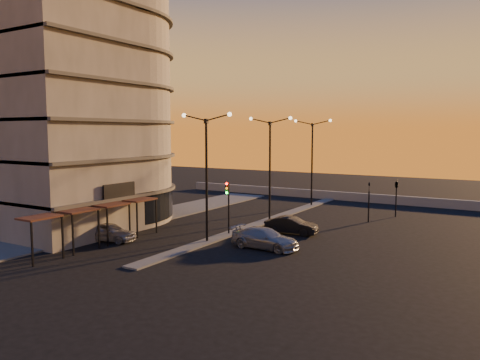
% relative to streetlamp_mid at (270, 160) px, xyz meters
% --- Properties ---
extents(ground, '(120.00, 120.00, 0.00)m').
position_rel_streetlamp_mid_xyz_m(ground, '(0.00, -10.00, -5.59)').
color(ground, black).
rests_on(ground, ground).
extents(sidewalk_west, '(5.00, 40.00, 0.12)m').
position_rel_streetlamp_mid_xyz_m(sidewalk_west, '(-10.50, -6.00, -5.53)').
color(sidewalk_west, '#4D4D4B').
rests_on(sidewalk_west, ground).
extents(median, '(1.20, 36.00, 0.12)m').
position_rel_streetlamp_mid_xyz_m(median, '(0.00, 0.00, -5.53)').
color(median, '#4D4D4B').
rests_on(median, ground).
extents(parapet, '(44.00, 0.50, 1.00)m').
position_rel_streetlamp_mid_xyz_m(parapet, '(2.00, 16.00, -5.09)').
color(parapet, gray).
rests_on(parapet, ground).
extents(building, '(14.35, 17.08, 25.00)m').
position_rel_streetlamp_mid_xyz_m(building, '(-14.00, -9.97, 6.32)').
color(building, '#625E56').
rests_on(building, ground).
extents(streetlamp_near, '(4.32, 0.32, 9.51)m').
position_rel_streetlamp_mid_xyz_m(streetlamp_near, '(0.00, -10.00, 0.00)').
color(streetlamp_near, black).
rests_on(streetlamp_near, ground).
extents(streetlamp_mid, '(4.32, 0.32, 9.51)m').
position_rel_streetlamp_mid_xyz_m(streetlamp_mid, '(0.00, 0.00, 0.00)').
color(streetlamp_mid, black).
rests_on(streetlamp_mid, ground).
extents(streetlamp_far, '(4.32, 0.32, 9.51)m').
position_rel_streetlamp_mid_xyz_m(streetlamp_far, '(0.00, 10.00, 0.00)').
color(streetlamp_far, black).
rests_on(streetlamp_far, ground).
extents(traffic_light_main, '(0.28, 0.44, 4.25)m').
position_rel_streetlamp_mid_xyz_m(traffic_light_main, '(0.00, -7.13, -2.70)').
color(traffic_light_main, black).
rests_on(traffic_light_main, ground).
extents(signal_east_a, '(0.13, 0.16, 3.60)m').
position_rel_streetlamp_mid_xyz_m(signal_east_a, '(8.00, 4.00, -3.66)').
color(signal_east_a, black).
rests_on(signal_east_a, ground).
extents(signal_east_b, '(0.42, 1.99, 3.60)m').
position_rel_streetlamp_mid_xyz_m(signal_east_b, '(9.50, 8.00, -2.49)').
color(signal_east_b, black).
rests_on(signal_east_b, ground).
extents(car_hatchback, '(4.37, 2.45, 1.41)m').
position_rel_streetlamp_mid_xyz_m(car_hatchback, '(-6.50, -13.45, -4.89)').
color(car_hatchback, '#94969B').
rests_on(car_hatchback, ground).
extents(car_sedan, '(4.35, 1.98, 1.38)m').
position_rel_streetlamp_mid_xyz_m(car_sedan, '(4.10, -4.14, -4.90)').
color(car_sedan, black).
rests_on(car_sedan, ground).
extents(car_wagon, '(5.01, 2.16, 1.44)m').
position_rel_streetlamp_mid_xyz_m(car_wagon, '(4.50, -9.37, -4.87)').
color(car_wagon, gray).
rests_on(car_wagon, ground).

